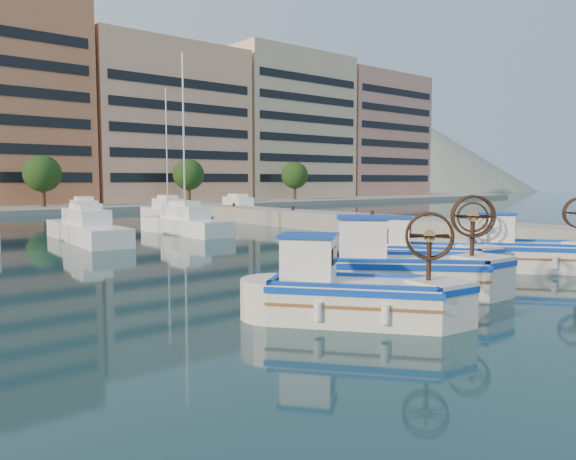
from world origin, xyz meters
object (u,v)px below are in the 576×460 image
object	(u,v)px
fishing_boat_b	(400,268)
fishing_boat_c	(420,253)
fishing_boat_d	(523,250)
fishing_boat_a	(349,292)

from	to	relation	value
fishing_boat_b	fishing_boat_c	bearing A→B (deg)	-14.27
fishing_boat_d	fishing_boat_c	bearing A→B (deg)	109.72
fishing_boat_c	fishing_boat_d	distance (m)	4.12
fishing_boat_a	fishing_boat_b	xyz separation A→B (m)	(3.53, 1.28, 0.09)
fishing_boat_a	fishing_boat_d	bearing A→B (deg)	-31.72
fishing_boat_a	fishing_boat_c	xyz separation A→B (m)	(7.39, 3.46, -0.01)
fishing_boat_b	fishing_boat_d	world-z (taller)	fishing_boat_b
fishing_boat_d	fishing_boat_a	bearing A→B (deg)	148.84
fishing_boat_a	fishing_boat_d	distance (m)	10.93
fishing_boat_b	fishing_boat_d	distance (m)	7.33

